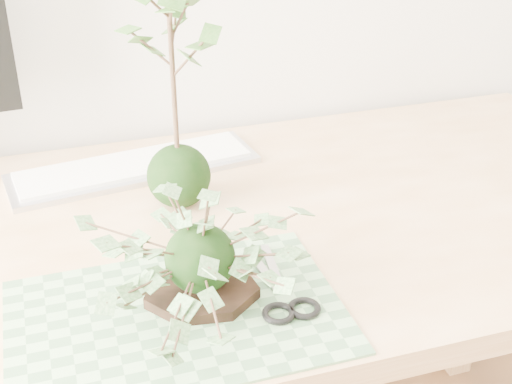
# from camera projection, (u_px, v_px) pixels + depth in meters

# --- Properties ---
(desk) EXTENTS (1.60, 0.70, 0.74)m
(desk) POSITION_uv_depth(u_px,v_px,m) (197.00, 275.00, 1.13)
(desk) COLOR #D5B389
(desk) RESTS_ON ground_plane
(cutting_mat) EXTENTS (0.42, 0.28, 0.00)m
(cutting_mat) POSITION_uv_depth(u_px,v_px,m) (177.00, 316.00, 0.90)
(cutting_mat) COLOR #467149
(cutting_mat) RESTS_ON desk
(stone_dish) EXTENTS (0.18, 0.18, 0.01)m
(stone_dish) POSITION_uv_depth(u_px,v_px,m) (202.00, 292.00, 0.93)
(stone_dish) COLOR black
(stone_dish) RESTS_ON cutting_mat
(ivy_kokedama) EXTENTS (0.28, 0.28, 0.18)m
(ivy_kokedama) POSITION_uv_depth(u_px,v_px,m) (199.00, 230.00, 0.89)
(ivy_kokedama) COLOR black
(ivy_kokedama) RESTS_ON stone_dish
(maple_kokedama) EXTENTS (0.23, 0.23, 0.43)m
(maple_kokedama) POSITION_uv_depth(u_px,v_px,m) (170.00, 22.00, 1.01)
(maple_kokedama) COLOR black
(maple_kokedama) RESTS_ON desk
(keyboard) EXTENTS (0.45, 0.18, 0.02)m
(keyboard) POSITION_uv_depth(u_px,v_px,m) (134.00, 167.00, 1.26)
(keyboard) COLOR #B7B7C3
(keyboard) RESTS_ON desk
(scissors) EXTENTS (0.08, 0.18, 0.01)m
(scissors) POSITION_uv_depth(u_px,v_px,m) (286.00, 300.00, 0.92)
(scissors) COLOR #949494
(scissors) RESTS_ON cutting_mat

